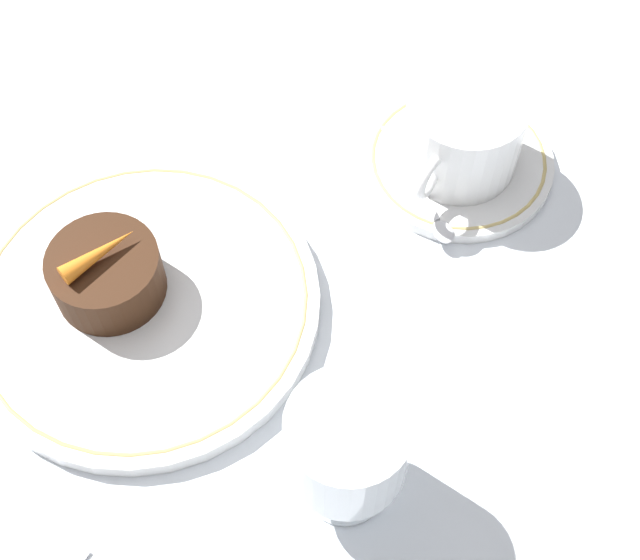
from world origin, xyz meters
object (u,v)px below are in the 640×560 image
Objects in this scene: dinner_plate at (145,303)px; dessert_cake at (107,274)px; coffee_cup at (463,131)px; wine_glass at (347,447)px.

dessert_cake is (0.00, -0.02, 0.03)m from dinner_plate.
dinner_plate is 0.04m from dessert_cake.
dinner_plate is 2.16× the size of coffee_cup.
wine_glass reaches higher than dessert_cake.
coffee_cup is at bearing 150.79° from dinner_plate.
coffee_cup is 1.48× the size of dessert_cake.
coffee_cup is at bearing 147.00° from dessert_cake.
wine_glass is at bearing 12.42° from coffee_cup.
dessert_cake is (0.24, -0.16, -0.01)m from coffee_cup.
coffee_cup is at bearing -167.58° from wine_glass.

